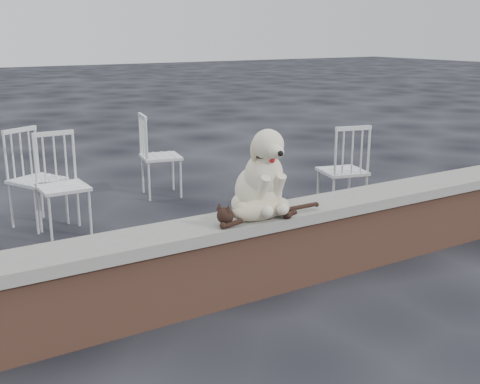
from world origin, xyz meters
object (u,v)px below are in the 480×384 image
cat (261,208)px  chair_c (342,169)px  chair_e (161,155)px  chair_b (63,185)px  chair_a (37,179)px  dog (259,169)px

cat → chair_c: 2.21m
chair_c → chair_e: (-1.27, 1.63, 0.00)m
chair_b → chair_e: (1.33, 0.79, 0.00)m
chair_e → chair_a: bearing=116.8°
chair_c → chair_b: (-2.60, 0.85, 0.00)m
chair_c → chair_b: same height
dog → chair_a: bearing=118.4°
chair_b → chair_a: size_ratio=1.00×
chair_c → chair_a: same height
cat → chair_e: bearing=84.3°
chair_b → chair_a: (-0.14, 0.39, 0.00)m
chair_e → cat: bearing=-179.3°
dog → chair_b: (-0.85, 1.93, -0.42)m
chair_b → chair_e: bearing=30.2°
chair_b → cat: bearing=-69.9°
dog → chair_b: bearing=119.1°
chair_b → chair_c: bearing=-18.4°
cat → chair_a: 2.64m
cat → chair_a: (-0.91, 2.47, -0.19)m
chair_e → chair_b: bearing=132.2°
cat → chair_a: bearing=115.5°
chair_a → chair_e: bearing=-11.0°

